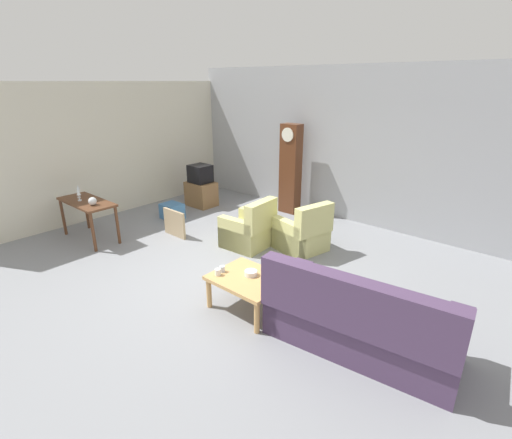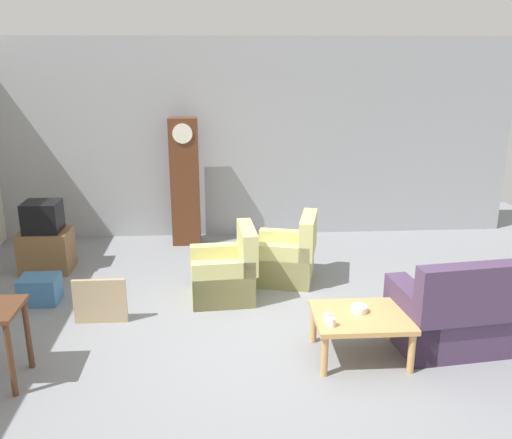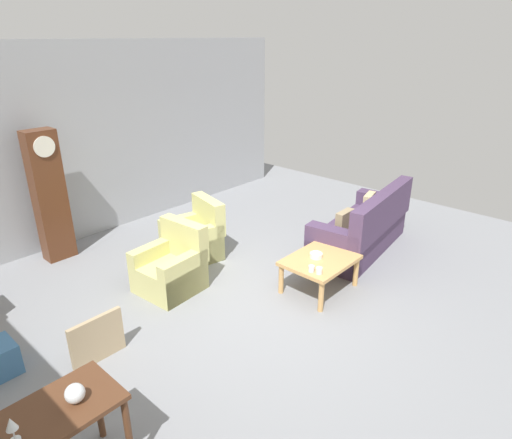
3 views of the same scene
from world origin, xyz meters
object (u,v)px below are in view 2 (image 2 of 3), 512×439
Objects in this scene: couch_floral at (495,312)px; grandfather_clock at (185,182)px; cup_blue_rimmed at (327,317)px; bowl_white_stacked at (359,309)px; armchair_olive_near at (226,275)px; tv_crt at (42,217)px; framed_picture_leaning at (100,301)px; armchair_olive_far at (287,258)px; cup_white_porcelain at (332,322)px; coffee_table_wood at (361,321)px; storage_box_blue at (40,289)px; tv_stand_cabinet at (47,251)px.

couch_floral is 1.09× the size of grandfather_clock.
bowl_white_stacked is (0.36, 0.18, -0.01)m from cup_blue_rimmed.
bowl_white_stacked is (1.33, -1.45, 0.20)m from armchair_olive_near.
cup_blue_rimmed is 0.49× the size of bowl_white_stacked.
tv_crt is 0.80× the size of framed_picture_leaning.
armchair_olive_far is 2.53m from framed_picture_leaning.
cup_white_porcelain is 0.44m from bowl_white_stacked.
coffee_table_wood is at bearing -18.25° from framed_picture_leaning.
couch_floral is 4.33m from framed_picture_leaning.
couch_floral is 24.95× the size of cup_white_porcelain.
grandfather_clock is at bearing 50.89° from storage_box_blue.
bowl_white_stacked is (0.34, 0.28, -0.01)m from cup_white_porcelain.
armchair_olive_far is 0.99× the size of coffee_table_wood.
couch_floral is 2.28× the size of coffee_table_wood.
tv_crt is 5.78× the size of cup_blue_rimmed.
couch_floral is 1.88m from cup_blue_rimmed.
framed_picture_leaning is (-2.28, -1.09, -0.04)m from armchair_olive_far.
grandfather_clock is at bearing 118.52° from coffee_table_wood.
coffee_table_wood is 0.40m from cup_blue_rimmed.
cup_white_porcelain is 1.06× the size of cup_blue_rimmed.
armchair_olive_far is 2.03m from bowl_white_stacked.
coffee_table_wood is at bearing -48.33° from armchair_olive_near.
coffee_table_wood is 1.60× the size of framed_picture_leaning.
armchair_olive_far is at bearing 94.09° from cup_white_porcelain.
bowl_white_stacked is at bearing 39.96° from cup_white_porcelain.
bowl_white_stacked is (1.94, -3.53, -0.51)m from grandfather_clock.
armchair_olive_far is at bearing 31.16° from armchair_olive_near.
armchair_olive_near is 0.96× the size of coffee_table_wood.
couch_floral is at bearing -42.51° from armchair_olive_far.
bowl_white_stacked is (-0.01, 0.06, 0.10)m from coffee_table_wood.
coffee_table_wood is 1.41× the size of tv_stand_cabinet.
cup_white_porcelain is at bearing -85.91° from armchair_olive_far.
storage_box_blue is at bearing 158.31° from bowl_white_stacked.
cup_white_porcelain reaches higher than coffee_table_wood.
couch_floral is at bearing 12.70° from cup_white_porcelain.
coffee_table_wood is at bearing 17.89° from cup_blue_rimmed.
tv_stand_cabinet is at bearing 123.17° from framed_picture_leaning.
tv_crt is at bearing 156.13° from couch_floral.
armchair_olive_far is at bearing 25.68° from framed_picture_leaning.
coffee_table_wood is 5.67× the size of bowl_white_stacked.
tv_crt is (-3.34, 0.54, 0.49)m from armchair_olive_far.
armchair_olive_far is 2.15m from cup_blue_rimmed.
grandfather_clock is (-1.44, 1.57, 0.71)m from armchair_olive_far.
bowl_white_stacked is at bearing -32.97° from tv_crt.
cup_white_porcelain is at bearing -25.06° from framed_picture_leaning.
storage_box_blue is at bearing 157.56° from coffee_table_wood.
armchair_olive_near reaches higher than framed_picture_leaning.
armchair_olive_near reaches higher than tv_stand_cabinet.
coffee_table_wood is 4.13m from grandfather_clock.
armchair_olive_near reaches higher than storage_box_blue.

